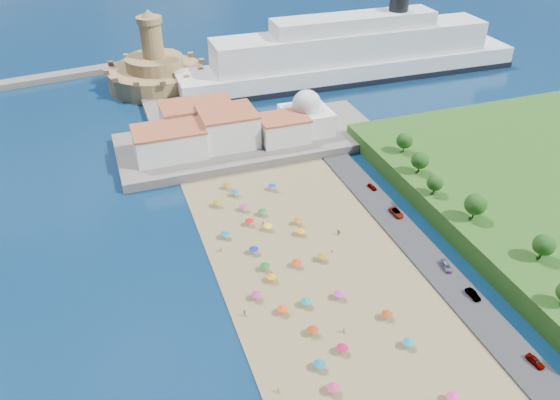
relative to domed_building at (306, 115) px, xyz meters
name	(u,v)px	position (x,y,z in m)	size (l,w,h in m)	color
ground	(299,286)	(-30.00, -71.00, -8.97)	(700.00, 700.00, 0.00)	#071938
terrace	(250,141)	(-20.00, 2.00, -7.47)	(90.00, 36.00, 3.00)	#59544C
jetty	(169,111)	(-42.00, 37.00, -7.77)	(18.00, 70.00, 2.40)	#59544C
waterfront_buildings	(212,129)	(-33.05, 2.64, -1.10)	(57.00, 29.00, 11.00)	silver
domed_building	(306,115)	(0.00, 0.00, 0.00)	(16.00, 16.00, 15.00)	silver
fortress	(156,71)	(-42.00, 67.00, -2.29)	(40.00, 40.00, 32.40)	#A28151
cruise_ship	(352,56)	(40.71, 48.19, 1.01)	(154.52, 24.81, 33.71)	black
beach_parasols	(313,310)	(-30.80, -81.62, -6.83)	(31.83, 112.77, 2.20)	gray
beachgoers	(297,297)	(-32.23, -75.39, -7.84)	(35.96, 93.25, 1.88)	tan
parked_cars	(433,252)	(6.00, -71.99, -7.60)	(2.54, 73.90, 1.43)	gray
hillside_trees	(502,229)	(19.37, -78.70, 1.07)	(12.98, 106.81, 7.35)	#382314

